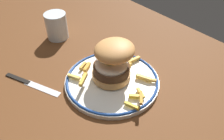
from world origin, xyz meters
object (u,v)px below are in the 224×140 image
at_px(dinner_plate, 112,81).
at_px(knife, 28,82).
at_px(burger, 113,60).
at_px(water_glass, 57,27).

height_order(dinner_plate, knife, dinner_plate).
xyz_separation_m(burger, water_glass, (-0.29, 0.00, -0.03)).
bearing_deg(water_glass, dinner_plate, -1.91).
relative_size(dinner_plate, knife, 1.47).
bearing_deg(water_glass, burger, -0.02).
xyz_separation_m(dinner_plate, water_glass, (-0.29, 0.01, 0.03)).
relative_size(burger, knife, 0.87).
bearing_deg(knife, burger, 52.08).
relative_size(burger, water_glass, 1.70).
bearing_deg(burger, knife, -127.92).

